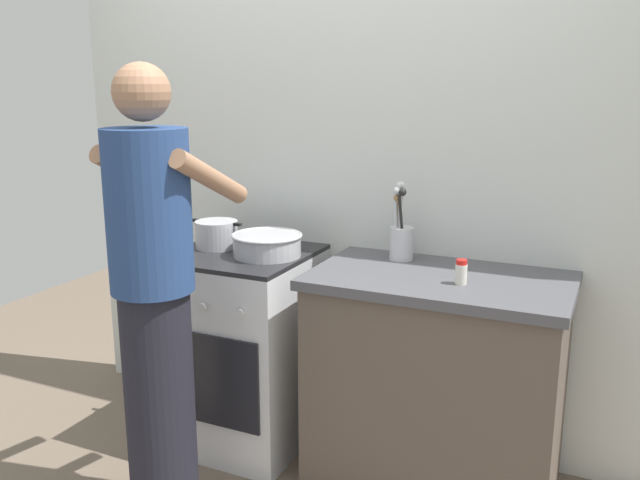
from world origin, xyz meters
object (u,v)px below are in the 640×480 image
Objects in this scene: mixing_bowl at (267,244)px; pot at (217,234)px; person at (155,300)px; stove_range at (243,347)px; utensil_crock at (401,237)px; spice_bottle at (461,272)px.

pot is at bearing 173.01° from mixing_bowl.
person reaches higher than pot.
utensil_crock is (0.68, 0.17, 0.55)m from stove_range.
utensil_crock is at bearing 48.97° from person.
mixing_bowl is 0.62m from person.
person is (0.01, -0.61, 0.41)m from stove_range.
person reaches higher than stove_range.
spice_bottle is 1.13m from person.
stove_range is 2.93× the size of mixing_bowl.
utensil_crock is at bearing 18.48° from mixing_bowl.
utensil_crock is at bearing 10.13° from pot.
pot is at bearing 102.96° from person.
person reaches higher than spice_bottle.
mixing_bowl is at bearing -3.67° from stove_range.
pot is 0.66m from person.
utensil_crock is at bearing 14.17° from stove_range.
utensil_crock is 0.19× the size of person.
spice_bottle reaches higher than stove_range.
person is (0.15, -0.63, -0.10)m from pot.
pot reaches higher than stove_range.
mixing_bowl is (0.14, -0.01, 0.50)m from stove_range.
utensil_crock is (0.82, 0.15, 0.04)m from pot.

